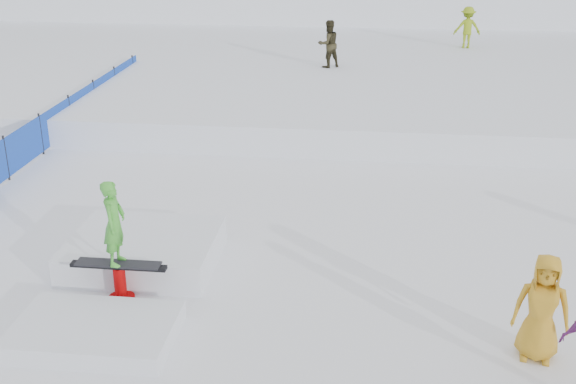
# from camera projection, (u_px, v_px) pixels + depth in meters

# --- Properties ---
(ground) EXTENTS (120.00, 120.00, 0.00)m
(ground) POSITION_uv_depth(u_px,v_px,m) (245.00, 295.00, 12.13)
(ground) COLOR white
(snow_midrise) EXTENTS (50.00, 18.00, 0.80)m
(snow_midrise) POSITION_uv_depth(u_px,v_px,m) (319.00, 69.00, 26.71)
(snow_midrise) COLOR white
(snow_midrise) RESTS_ON ground
(safety_fence) EXTENTS (0.05, 16.00, 1.10)m
(safety_fence) POSITION_uv_depth(u_px,v_px,m) (41.00, 134.00, 18.70)
(safety_fence) COLOR #1842B5
(safety_fence) RESTS_ON ground
(walker_olive) EXTENTS (0.99, 0.94, 1.61)m
(walker_olive) POSITION_uv_depth(u_px,v_px,m) (328.00, 44.00, 24.77)
(walker_olive) COLOR #2D2917
(walker_olive) RESTS_ON snow_midrise
(walker_ygreen) EXTENTS (1.06, 0.66, 1.59)m
(walker_ygreen) POSITION_uv_depth(u_px,v_px,m) (467.00, 27.00, 28.07)
(walker_ygreen) COLOR #87A517
(walker_ygreen) RESTS_ON snow_midrise
(spectator_yellow) EXTENTS (0.89, 0.67, 1.63)m
(spectator_yellow) POSITION_uv_depth(u_px,v_px,m) (542.00, 308.00, 10.20)
(spectator_yellow) COLOR gold
(spectator_yellow) RESTS_ON ground
(jib_rail_feature) EXTENTS (2.60, 4.40, 2.11)m
(jib_rail_feature) POSITION_uv_depth(u_px,v_px,m) (131.00, 267.00, 12.42)
(jib_rail_feature) COLOR white
(jib_rail_feature) RESTS_ON ground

